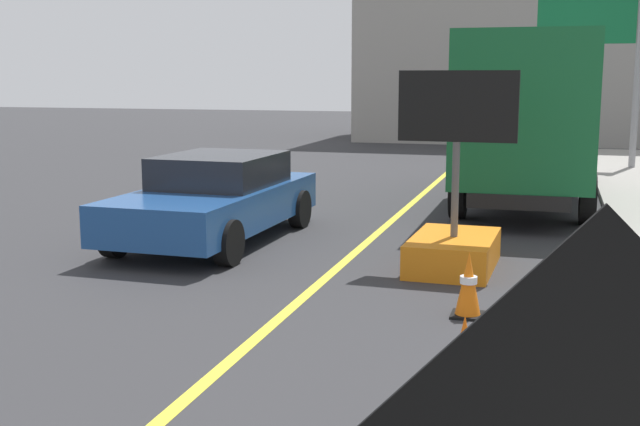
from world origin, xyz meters
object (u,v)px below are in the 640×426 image
(box_truck, at_px, (528,115))
(traffic_cone_far_lane, at_px, (468,285))
(arrow_board_trailer, at_px, (454,234))
(highway_guide_sign, at_px, (609,47))
(pickup_car, at_px, (216,198))
(traffic_cone_mid_lane, at_px, (464,359))

(box_truck, xyz_separation_m, traffic_cone_far_lane, (-0.29, -8.35, -1.48))
(arrow_board_trailer, xyz_separation_m, highway_guide_sign, (2.55, 12.72, 2.94))
(highway_guide_sign, bearing_deg, pickup_car, -118.55)
(arrow_board_trailer, distance_m, highway_guide_sign, 13.30)
(box_truck, distance_m, traffic_cone_mid_lane, 10.82)
(pickup_car, relative_size, traffic_cone_far_lane, 6.32)
(box_truck, relative_size, highway_guide_sign, 1.58)
(pickup_car, bearing_deg, box_truck, 48.76)
(traffic_cone_mid_lane, xyz_separation_m, traffic_cone_far_lane, (-0.21, 2.37, 0.00))
(box_truck, distance_m, pickup_car, 7.12)
(arrow_board_trailer, height_order, traffic_cone_far_lane, arrow_board_trailer)
(traffic_cone_mid_lane, bearing_deg, pickup_car, 129.94)
(pickup_car, bearing_deg, traffic_cone_mid_lane, -50.06)
(highway_guide_sign, distance_m, traffic_cone_far_lane, 15.40)
(box_truck, xyz_separation_m, highway_guide_sign, (1.83, 6.59, 1.59))
(highway_guide_sign, height_order, traffic_cone_far_lane, highway_guide_sign)
(pickup_car, distance_m, traffic_cone_mid_lane, 7.10)
(pickup_car, bearing_deg, traffic_cone_far_lane, -35.23)
(box_truck, relative_size, traffic_cone_far_lane, 10.76)
(box_truck, bearing_deg, highway_guide_sign, 74.50)
(traffic_cone_mid_lane, bearing_deg, arrow_board_trailer, 98.03)
(traffic_cone_far_lane, bearing_deg, highway_guide_sign, 81.93)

